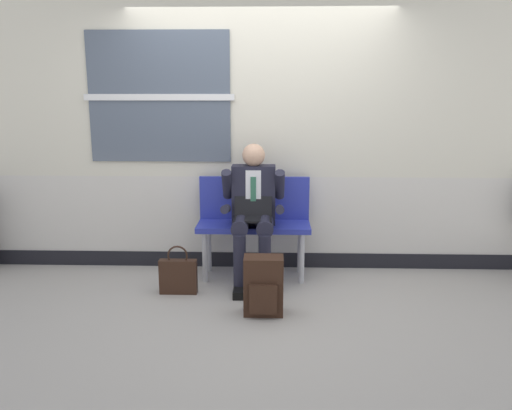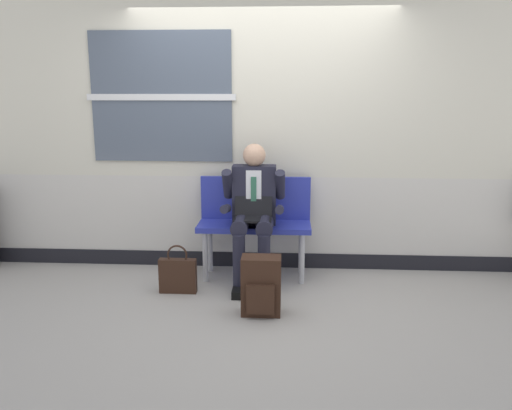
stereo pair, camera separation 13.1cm
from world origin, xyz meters
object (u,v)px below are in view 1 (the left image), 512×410
Objects in this scene: bench_with_person at (254,218)px; handbag at (178,275)px; person_seated at (253,209)px; backpack at (263,286)px.

bench_with_person is 2.41× the size of handbag.
bench_with_person is at bearing 38.13° from handbag.
person_seated is (0.00, -0.20, 0.13)m from bench_with_person.
person_seated is at bearing 98.57° from backpack.
bench_with_person is at bearing 90.00° from person_seated.
handbag is at bearing -141.87° from bench_with_person.
person_seated reaches higher than bench_with_person.
handbag is at bearing 151.69° from backpack.
person_seated is 2.70× the size of backpack.
person_seated reaches higher than handbag.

